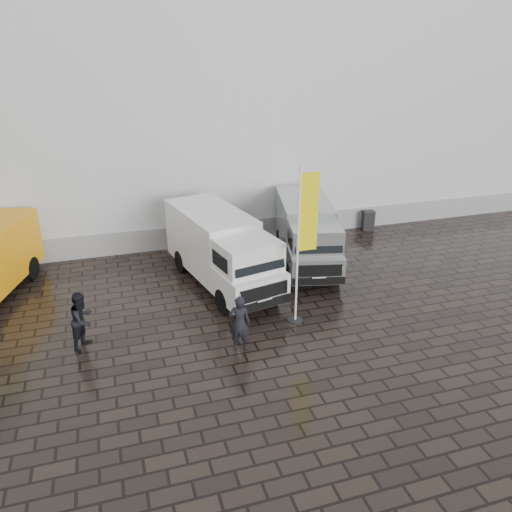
# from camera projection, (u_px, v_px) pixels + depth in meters

# --- Properties ---
(ground) EXTENTS (120.00, 120.00, 0.00)m
(ground) POSITION_uv_depth(u_px,v_px,m) (264.00, 332.00, 16.00)
(ground) COLOR black
(ground) RESTS_ON ground
(exhibition_hall) EXTENTS (44.00, 16.00, 12.00)m
(exhibition_hall) POSITION_uv_depth(u_px,v_px,m) (211.00, 91.00, 28.20)
(exhibition_hall) COLOR silver
(exhibition_hall) RESTS_ON ground
(hall_plinth) EXTENTS (44.00, 0.15, 1.00)m
(hall_plinth) POSITION_uv_depth(u_px,v_px,m) (252.00, 229.00, 23.32)
(hall_plinth) COLOR gray
(hall_plinth) RESTS_ON ground
(van_white) EXTENTS (3.37, 6.54, 2.70)m
(van_white) POSITION_uv_depth(u_px,v_px,m) (222.00, 251.00, 18.65)
(van_white) COLOR white
(van_white) RESTS_ON ground
(van_silver) EXTENTS (3.25, 6.17, 2.55)m
(van_silver) POSITION_uv_depth(u_px,v_px,m) (306.00, 234.00, 20.53)
(van_silver) COLOR #A0A2A4
(van_silver) RESTS_ON ground
(flagpole) EXTENTS (0.88, 0.50, 5.23)m
(flagpole) POSITION_uv_depth(u_px,v_px,m) (304.00, 238.00, 15.57)
(flagpole) COLOR black
(flagpole) RESTS_ON ground
(wheelie_bin) EXTENTS (0.70, 0.70, 0.94)m
(wheelie_bin) POSITION_uv_depth(u_px,v_px,m) (368.00, 220.00, 24.58)
(wheelie_bin) COLOR black
(wheelie_bin) RESTS_ON ground
(person_front) EXTENTS (0.76, 0.63, 1.79)m
(person_front) POSITION_uv_depth(u_px,v_px,m) (240.00, 323.00, 14.79)
(person_front) COLOR black
(person_front) RESTS_ON ground
(person_tent) EXTENTS (1.04, 1.10, 1.80)m
(person_tent) POSITION_uv_depth(u_px,v_px,m) (83.00, 320.00, 14.96)
(person_tent) COLOR black
(person_tent) RESTS_ON ground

